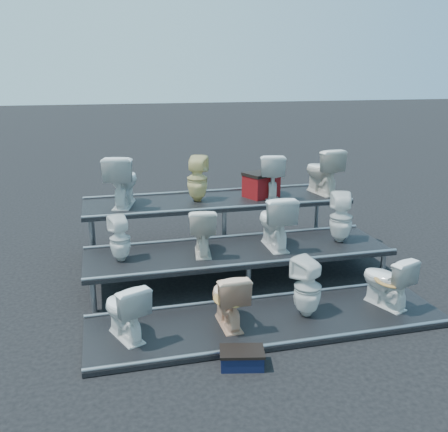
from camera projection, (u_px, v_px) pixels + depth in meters
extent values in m
plane|color=black|center=(238.00, 280.00, 7.06)|extent=(80.00, 80.00, 0.00)
cube|color=black|center=(268.00, 322.00, 5.85)|extent=(4.20, 1.20, 0.06)
cube|color=black|center=(238.00, 265.00, 7.00)|extent=(4.20, 1.20, 0.46)
cube|color=black|center=(217.00, 225.00, 8.15)|extent=(4.20, 1.20, 0.86)
imported|color=white|center=(125.00, 310.00, 5.36)|extent=(0.58, 0.73, 0.65)
imported|color=#DCAB8A|center=(228.00, 298.00, 5.63)|extent=(0.38, 0.65, 0.66)
imported|color=white|center=(307.00, 287.00, 5.85)|extent=(0.42, 0.43, 0.71)
imported|color=white|center=(386.00, 280.00, 6.10)|extent=(0.57, 0.73, 0.66)
imported|color=white|center=(120.00, 239.00, 6.47)|extent=(0.33, 0.33, 0.60)
imported|color=silver|center=(202.00, 230.00, 6.72)|extent=(0.46, 0.69, 0.65)
imported|color=white|center=(275.00, 221.00, 6.95)|extent=(0.44, 0.76, 0.77)
imported|color=white|center=(341.00, 217.00, 7.19)|extent=(0.41, 0.42, 0.72)
imported|color=white|center=(122.00, 180.00, 7.57)|extent=(0.62, 0.86, 0.79)
imported|color=#E3D289|center=(197.00, 179.00, 7.86)|extent=(0.43, 0.43, 0.72)
imported|color=white|center=(271.00, 175.00, 8.14)|extent=(0.54, 0.77, 0.72)
imported|color=silver|center=(322.00, 171.00, 8.35)|extent=(0.53, 0.81, 0.77)
cube|color=maroon|center=(261.00, 186.00, 8.16)|extent=(0.61, 0.56, 0.36)
cube|color=black|center=(242.00, 359.00, 4.99)|extent=(0.47, 0.34, 0.15)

